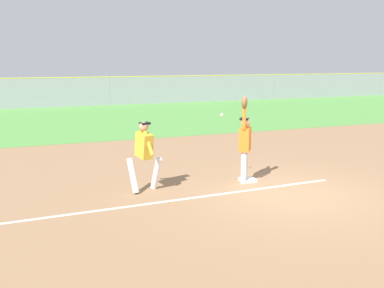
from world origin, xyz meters
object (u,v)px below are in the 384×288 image
at_px(runner, 144,152).
at_px(parked_car_green, 24,94).
at_px(parked_car_white, 158,91).
at_px(parked_car_silver, 92,92).
at_px(fielder, 245,141).
at_px(baseball, 222,115).
at_px(first_base, 248,180).

relative_size(runner, parked_car_green, 0.38).
relative_size(runner, parked_car_white, 0.38).
bearing_deg(parked_car_white, parked_car_silver, -175.97).
bearing_deg(fielder, parked_car_white, -65.07).
relative_size(baseball, parked_car_white, 0.02).
relative_size(fielder, parked_car_silver, 0.51).
xyz_separation_m(baseball, parked_car_silver, (0.36, 24.56, -1.09)).
xyz_separation_m(runner, parked_car_silver, (2.50, 24.77, -0.32)).
height_order(baseball, parked_car_silver, baseball).
distance_m(runner, baseball, 2.29).
height_order(fielder, parked_car_green, fielder).
bearing_deg(parked_car_silver, parked_car_white, 1.27).
distance_m(fielder, runner, 2.64).
height_order(runner, parked_car_silver, runner).
height_order(baseball, parked_car_green, baseball).
relative_size(first_base, parked_car_green, 0.08).
relative_size(parked_car_green, parked_car_white, 0.99).
height_order(first_base, parked_car_silver, parked_car_silver).
bearing_deg(runner, parked_car_silver, 69.12).
bearing_deg(runner, parked_car_white, 57.29).
bearing_deg(parked_car_white, fielder, -96.43).
relative_size(runner, baseball, 23.24).
xyz_separation_m(parked_car_green, parked_car_silver, (5.02, 0.12, 0.00)).
distance_m(fielder, parked_car_white, 25.37).
bearing_deg(fielder, first_base, -118.19).
xyz_separation_m(fielder, parked_car_green, (-5.15, 24.83, -0.45)).
distance_m(first_base, parked_car_white, 25.27).
xyz_separation_m(first_base, parked_car_silver, (-0.28, 24.88, 0.63)).
relative_size(fielder, baseball, 30.81).
relative_size(fielder, parked_car_white, 0.50).
xyz_separation_m(baseball, parked_car_white, (5.67, 24.44, -1.09)).
height_order(runner, parked_car_white, runner).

